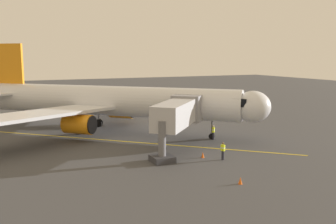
% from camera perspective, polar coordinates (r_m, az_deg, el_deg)
% --- Properties ---
extents(ground_plane, '(220.00, 220.00, 0.00)m').
position_cam_1_polar(ground_plane, '(49.36, -9.74, -2.99)').
color(ground_plane, '#424244').
extents(apron_lead_in_line, '(29.55, 27.31, 0.01)m').
position_cam_1_polar(apron_lead_in_line, '(43.51, -6.75, -4.49)').
color(apron_lead_in_line, yellow).
rests_on(apron_lead_in_line, ground).
extents(airplane, '(33.40, 32.71, 11.50)m').
position_cam_1_polar(airplane, '(48.61, -9.33, 1.62)').
color(airplane, silver).
rests_on(airplane, ground).
extents(jet_bridge, '(9.23, 9.73, 5.40)m').
position_cam_1_polar(jet_bridge, '(39.51, 1.73, -0.23)').
color(jet_bridge, '#B7B7BC').
rests_on(jet_bridge, ground).
extents(ground_crew_marshaller, '(0.46, 0.46, 1.71)m').
position_cam_1_polar(ground_crew_marshaller, '(44.27, 6.96, -3.10)').
color(ground_crew_marshaller, '#23232D').
rests_on(ground_crew_marshaller, ground).
extents(ground_crew_wing_walker, '(0.37, 0.46, 1.71)m').
position_cam_1_polar(ground_crew_wing_walker, '(35.94, 8.42, -5.90)').
color(ground_crew_wing_walker, '#23232D').
rests_on(ground_crew_wing_walker, ground).
extents(baggage_cart_near_nose, '(2.56, 2.95, 1.27)m').
position_cam_1_polar(baggage_cart_near_nose, '(67.14, -7.26, 0.71)').
color(baggage_cart_near_nose, black).
rests_on(baggage_cart_near_nose, ground).
extents(safety_cone_nose_left, '(0.32, 0.32, 0.55)m').
position_cam_1_polar(safety_cone_nose_left, '(36.61, 5.35, -6.56)').
color(safety_cone_nose_left, '#F2590F').
rests_on(safety_cone_nose_left, ground).
extents(safety_cone_nose_right, '(0.32, 0.32, 0.55)m').
position_cam_1_polar(safety_cone_nose_right, '(29.78, 11.03, -10.29)').
color(safety_cone_nose_right, '#F2590F').
rests_on(safety_cone_nose_right, ground).
extents(safety_cone_wing_port, '(0.32, 0.32, 0.55)m').
position_cam_1_polar(safety_cone_wing_port, '(60.81, 7.57, -0.48)').
color(safety_cone_wing_port, '#F2590F').
rests_on(safety_cone_wing_port, ground).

